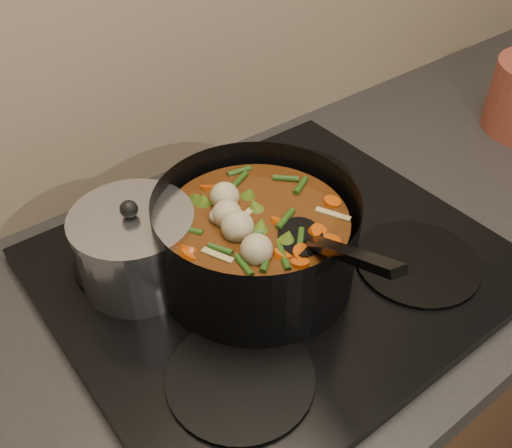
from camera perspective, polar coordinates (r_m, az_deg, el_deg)
counter at (r=1.22m, az=1.45°, el=-19.83°), size 2.64×0.64×0.91m
stovetop at (r=0.84m, az=1.97°, el=-4.15°), size 0.62×0.54×0.03m
stockpot at (r=0.77m, az=0.03°, el=-1.75°), size 0.36×0.42×0.20m
saucepan at (r=0.79m, az=-11.91°, el=-2.29°), size 0.17×0.17×0.14m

